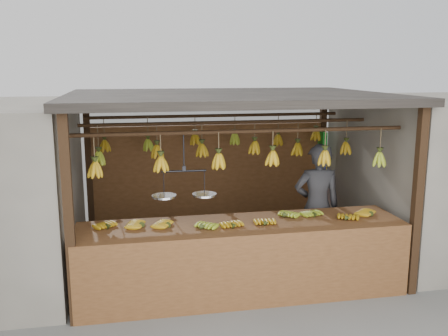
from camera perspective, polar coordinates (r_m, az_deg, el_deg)
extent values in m
plane|color=#5B5B57|center=(7.37, 0.46, -10.42)|extent=(80.00, 80.00, 0.00)
cube|color=black|center=(5.48, -17.28, -6.00)|extent=(0.10, 0.10, 2.30)
cube|color=black|center=(6.40, 21.20, -3.77)|extent=(0.10, 0.10, 2.30)
cube|color=black|center=(8.38, -15.18, 0.07)|extent=(0.10, 0.10, 2.30)
cube|color=black|center=(9.01, 11.09, 1.03)|extent=(0.10, 0.10, 2.30)
cube|color=black|center=(6.85, 0.49, 8.15)|extent=(4.30, 3.30, 0.10)
cylinder|color=black|center=(5.91, 2.43, 4.21)|extent=(4.00, 0.05, 0.05)
cylinder|color=black|center=(6.88, 0.48, 5.24)|extent=(4.00, 0.05, 0.05)
cylinder|color=black|center=(7.86, -0.99, 6.01)|extent=(4.00, 0.05, 0.05)
cube|color=brown|center=(8.52, -1.55, -1.07)|extent=(4.00, 0.06, 1.80)
cube|color=brown|center=(6.05, 2.08, -6.69)|extent=(3.94, 0.88, 0.08)
cube|color=brown|center=(5.80, 3.05, -11.86)|extent=(3.94, 0.04, 0.90)
cube|color=black|center=(5.74, -16.01, -13.02)|extent=(0.07, 0.07, 0.82)
cube|color=black|center=(6.54, 19.29, -10.13)|extent=(0.07, 0.07, 0.82)
cube|color=black|center=(6.45, -15.44, -10.20)|extent=(0.07, 0.07, 0.82)
cube|color=black|center=(7.17, 16.17, -8.01)|extent=(0.07, 0.07, 0.82)
ellipsoid|color=#B28413|center=(5.97, -13.00, -6.55)|extent=(0.28, 0.30, 0.06)
ellipsoid|color=#B28413|center=(5.96, -9.30, -6.41)|extent=(0.28, 0.24, 0.06)
ellipsoid|color=#B28413|center=(5.92, -6.27, -6.47)|extent=(0.30, 0.27, 0.06)
ellipsoid|color=#92A523|center=(5.79, -2.38, -6.81)|extent=(0.29, 0.30, 0.06)
ellipsoid|color=#B28413|center=(5.83, 1.19, -6.67)|extent=(0.22, 0.27, 0.06)
ellipsoid|color=#B28413|center=(5.94, 4.84, -6.36)|extent=(0.20, 0.25, 0.06)
ellipsoid|color=#92A523|center=(6.28, 7.09, -5.44)|extent=(0.30, 0.30, 0.06)
ellipsoid|color=#92A523|center=(6.36, 10.43, -5.32)|extent=(0.24, 0.28, 0.06)
ellipsoid|color=#B28413|center=(6.30, 13.94, -5.64)|extent=(0.27, 0.30, 0.06)
ellipsoid|color=#B28413|center=(6.58, 16.54, -5.04)|extent=(0.29, 0.30, 0.06)
ellipsoid|color=#B28413|center=(5.84, -14.50, -0.19)|extent=(0.16, 0.16, 0.28)
ellipsoid|color=#B28413|center=(5.80, -7.22, 0.46)|extent=(0.16, 0.16, 0.28)
ellipsoid|color=#B28413|center=(5.87, -0.61, 0.78)|extent=(0.16, 0.16, 0.28)
ellipsoid|color=#B28413|center=(6.01, 5.56, 1.13)|extent=(0.16, 0.16, 0.28)
ellipsoid|color=#B28413|center=(6.23, 11.42, 1.14)|extent=(0.16, 0.16, 0.28)
ellipsoid|color=#92A523|center=(6.57, 17.33, 0.95)|extent=(0.16, 0.16, 0.28)
ellipsoid|color=#92A523|center=(6.77, -14.10, 1.07)|extent=(0.16, 0.16, 0.28)
ellipsoid|color=#B28413|center=(6.84, -7.64, 1.88)|extent=(0.16, 0.16, 0.28)
ellipsoid|color=#B28413|center=(6.89, -2.53, 2.05)|extent=(0.16, 0.16, 0.28)
ellipsoid|color=#B28413|center=(7.05, 3.51, 2.35)|extent=(0.16, 0.16, 0.28)
ellipsoid|color=#B28413|center=(7.20, 8.39, 2.13)|extent=(0.16, 0.16, 0.28)
ellipsoid|color=#B28413|center=(7.43, 13.75, 2.23)|extent=(0.16, 0.16, 0.28)
ellipsoid|color=#B28413|center=(7.83, -13.47, 2.48)|extent=(0.16, 0.16, 0.28)
ellipsoid|color=#92A523|center=(7.77, -8.65, 2.62)|extent=(0.16, 0.16, 0.28)
ellipsoid|color=#B28413|center=(7.89, -3.32, 3.31)|extent=(0.16, 0.16, 0.28)
ellipsoid|color=#92A523|center=(7.95, 1.24, 3.34)|extent=(0.16, 0.16, 0.28)
ellipsoid|color=#B28413|center=(8.17, 6.19, 3.20)|extent=(0.16, 0.16, 0.28)
ellipsoid|color=#B28413|center=(8.40, 10.46, 3.72)|extent=(0.16, 0.16, 0.28)
cylinder|color=black|center=(5.82, -4.62, 1.82)|extent=(0.02, 0.02, 0.45)
cylinder|color=black|center=(5.86, -4.59, -0.35)|extent=(0.52, 0.04, 0.02)
cylinder|color=silver|center=(5.91, -6.86, -3.27)|extent=(0.28, 0.28, 0.02)
cylinder|color=silver|center=(5.95, -2.24, -3.10)|extent=(0.28, 0.28, 0.02)
imported|color=#262628|center=(6.96, 10.57, -4.35)|extent=(0.67, 0.48, 1.75)
cube|color=#199926|center=(8.80, 11.18, 3.00)|extent=(0.08, 0.26, 0.34)
cube|color=yellow|center=(8.86, 11.08, 0.52)|extent=(0.08, 0.26, 0.34)
cube|color=#1426BF|center=(8.90, 11.03, -0.72)|extent=(0.08, 0.26, 0.34)
cube|color=red|center=(8.98, 10.94, -2.99)|extent=(0.08, 0.26, 0.34)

